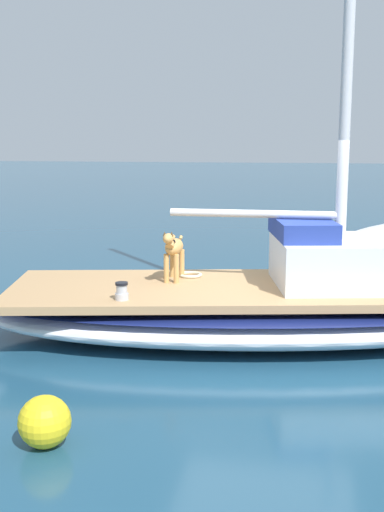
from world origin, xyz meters
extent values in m
plane|color=navy|center=(0.00, 0.00, 0.00)|extent=(120.00, 120.00, 0.00)
ellipsoid|color=white|center=(0.00, 0.00, 0.28)|extent=(3.88, 7.55, 0.56)
ellipsoid|color=navy|center=(0.00, 0.00, 0.46)|extent=(3.90, 7.59, 0.08)
cube|color=tan|center=(0.00, 0.00, 0.61)|extent=(3.33, 6.90, 0.10)
cylinder|color=silver|center=(-0.18, -0.22, 1.56)|extent=(0.10, 2.20, 0.10)
cube|color=silver|center=(-0.24, 1.18, 0.96)|extent=(1.81, 2.43, 0.60)
cube|color=navy|center=(-0.24, 0.41, 1.38)|extent=(1.44, 0.95, 0.24)
ellipsoid|color=tan|center=(-0.10, -1.26, 1.11)|extent=(0.52, 0.22, 0.22)
cylinder|color=tan|center=(0.08, -1.19, 0.85)|extent=(0.07, 0.07, 0.38)
cylinder|color=tan|center=(0.08, -1.33, 0.85)|extent=(0.07, 0.07, 0.38)
cylinder|color=tan|center=(-0.28, -1.19, 0.85)|extent=(0.07, 0.07, 0.38)
cylinder|color=tan|center=(-0.29, -1.32, 0.85)|extent=(0.07, 0.07, 0.38)
cylinder|color=tan|center=(0.13, -1.26, 1.22)|extent=(0.19, 0.11, 0.19)
ellipsoid|color=tan|center=(0.25, -1.26, 1.27)|extent=(0.22, 0.13, 0.13)
cone|color=#45331C|center=(0.25, -1.22, 1.33)|extent=(0.05, 0.05, 0.06)
cone|color=#45331C|center=(0.25, -1.31, 1.33)|extent=(0.05, 0.05, 0.06)
torus|color=black|center=(0.13, -1.26, 1.22)|extent=(0.12, 0.14, 0.10)
cylinder|color=tan|center=(-0.46, -1.26, 1.14)|extent=(0.22, 0.05, 0.12)
cylinder|color=#B7B7BC|center=(1.07, -1.64, 0.70)|extent=(0.16, 0.16, 0.08)
cylinder|color=#B7B7BC|center=(1.07, -1.64, 0.79)|extent=(0.13, 0.13, 0.10)
cylinder|color=black|center=(1.07, -1.64, 0.86)|extent=(0.15, 0.15, 0.03)
torus|color=beige|center=(-0.35, -1.09, 0.68)|extent=(0.32, 0.32, 0.04)
sphere|color=yellow|center=(3.43, -1.62, 0.22)|extent=(0.44, 0.44, 0.44)
camera|label=1|loc=(8.08, 0.46, 2.52)|focal=45.00mm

